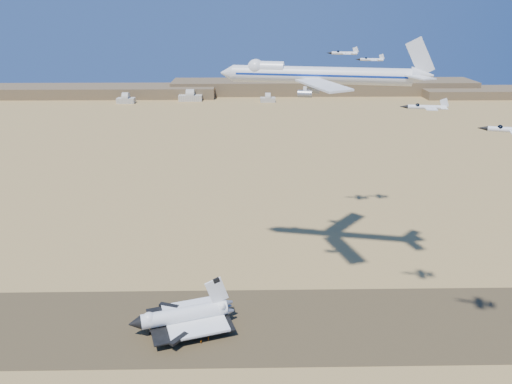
{
  "coord_description": "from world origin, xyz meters",
  "views": [
    {
      "loc": [
        13.04,
        -164.34,
        117.59
      ],
      "look_at": [
        16.23,
        8.0,
        52.53
      ],
      "focal_mm": 35.0,
      "sensor_mm": 36.0,
      "label": 1
    }
  ],
  "objects_px": {
    "carrier_747": "(314,75)",
    "chase_jet_e": "(371,59)",
    "chase_jet_d": "(344,53)",
    "crew_c": "(201,335)",
    "crew_b": "(201,342)",
    "chase_jet_a": "(426,107)",
    "crew_a": "(208,339)",
    "shuttle": "(184,316)",
    "chase_jet_b": "(511,130)"
  },
  "relations": [
    {
      "from": "crew_a",
      "to": "crew_b",
      "type": "bearing_deg",
      "value": 130.92
    },
    {
      "from": "shuttle",
      "to": "crew_c",
      "type": "distance_m",
      "value": 10.03
    },
    {
      "from": "carrier_747",
      "to": "chase_jet_a",
      "type": "distance_m",
      "value": 52.33
    },
    {
      "from": "crew_b",
      "to": "chase_jet_b",
      "type": "relative_size",
      "value": 0.1
    },
    {
      "from": "chase_jet_a",
      "to": "crew_a",
      "type": "bearing_deg",
      "value": -165.43
    },
    {
      "from": "chase_jet_d",
      "to": "chase_jet_e",
      "type": "xyz_separation_m",
      "value": [
        14.8,
        3.41,
        -3.53
      ]
    },
    {
      "from": "chase_jet_b",
      "to": "crew_a",
      "type": "bearing_deg",
      "value": -172.13
    },
    {
      "from": "shuttle",
      "to": "chase_jet_e",
      "type": "xyz_separation_m",
      "value": [
        88.17,
        97.3,
        85.88
      ]
    },
    {
      "from": "carrier_747",
      "to": "chase_jet_e",
      "type": "height_order",
      "value": "carrier_747"
    },
    {
      "from": "crew_a",
      "to": "crew_c",
      "type": "relative_size",
      "value": 1.01
    },
    {
      "from": "shuttle",
      "to": "chase_jet_e",
      "type": "height_order",
      "value": "chase_jet_e"
    },
    {
      "from": "shuttle",
      "to": "crew_b",
      "type": "xyz_separation_m",
      "value": [
        7.28,
        -9.69,
        -4.47
      ]
    },
    {
      "from": "chase_jet_e",
      "to": "chase_jet_d",
      "type": "bearing_deg",
      "value": -159.02
    },
    {
      "from": "crew_a",
      "to": "chase_jet_a",
      "type": "height_order",
      "value": "chase_jet_a"
    },
    {
      "from": "carrier_747",
      "to": "crew_c",
      "type": "height_order",
      "value": "carrier_747"
    },
    {
      "from": "crew_b",
      "to": "crew_c",
      "type": "distance_m",
      "value": 4.02
    },
    {
      "from": "crew_a",
      "to": "crew_c",
      "type": "height_order",
      "value": "crew_a"
    },
    {
      "from": "crew_a",
      "to": "crew_b",
      "type": "height_order",
      "value": "crew_a"
    },
    {
      "from": "carrier_747",
      "to": "chase_jet_d",
      "type": "bearing_deg",
      "value": 79.51
    },
    {
      "from": "shuttle",
      "to": "chase_jet_a",
      "type": "xyz_separation_m",
      "value": [
        83.77,
        -0.39,
        80.53
      ]
    },
    {
      "from": "shuttle",
      "to": "chase_jet_b",
      "type": "relative_size",
      "value": 2.49
    },
    {
      "from": "shuttle",
      "to": "chase_jet_d",
      "type": "height_order",
      "value": "chase_jet_d"
    },
    {
      "from": "crew_c",
      "to": "chase_jet_b",
      "type": "bearing_deg",
      "value": -133.25
    },
    {
      "from": "crew_c",
      "to": "chase_jet_a",
      "type": "relative_size",
      "value": 0.11
    },
    {
      "from": "crew_a",
      "to": "crew_c",
      "type": "distance_m",
      "value": 3.77
    },
    {
      "from": "crew_a",
      "to": "chase_jet_b",
      "type": "distance_m",
      "value": 123.95
    },
    {
      "from": "crew_b",
      "to": "chase_jet_a",
      "type": "relative_size",
      "value": 0.1
    },
    {
      "from": "crew_c",
      "to": "crew_a",
      "type": "bearing_deg",
      "value": -161.96
    },
    {
      "from": "carrier_747",
      "to": "chase_jet_e",
      "type": "xyz_separation_m",
      "value": [
        36.42,
        56.61,
        0.28
      ]
    },
    {
      "from": "chase_jet_e",
      "to": "crew_b",
      "type": "bearing_deg",
      "value": -119.09
    },
    {
      "from": "crew_a",
      "to": "chase_jet_b",
      "type": "bearing_deg",
      "value": -90.54
    },
    {
      "from": "crew_a",
      "to": "chase_jet_d",
      "type": "relative_size",
      "value": 0.11
    },
    {
      "from": "crew_b",
      "to": "chase_jet_d",
      "type": "height_order",
      "value": "chase_jet_d"
    },
    {
      "from": "carrier_747",
      "to": "crew_c",
      "type": "xyz_separation_m",
      "value": [
        -44.78,
        -46.39,
        -90.04
      ]
    },
    {
      "from": "crew_a",
      "to": "chase_jet_e",
      "type": "relative_size",
      "value": 0.12
    },
    {
      "from": "crew_c",
      "to": "chase_jet_e",
      "type": "height_order",
      "value": "chase_jet_e"
    },
    {
      "from": "chase_jet_b",
      "to": "chase_jet_e",
      "type": "height_order",
      "value": "chase_jet_e"
    },
    {
      "from": "shuttle",
      "to": "chase_jet_a",
      "type": "bearing_deg",
      "value": -17.57
    },
    {
      "from": "shuttle",
      "to": "carrier_747",
      "type": "distance_m",
      "value": 107.99
    },
    {
      "from": "crew_b",
      "to": "chase_jet_d",
      "type": "relative_size",
      "value": 0.1
    },
    {
      "from": "crew_a",
      "to": "chase_jet_b",
      "type": "xyz_separation_m",
      "value": [
        90.88,
        -15.57,
        82.84
      ]
    },
    {
      "from": "crew_b",
      "to": "chase_jet_e",
      "type": "distance_m",
      "value": 161.72
    },
    {
      "from": "chase_jet_d",
      "to": "chase_jet_e",
      "type": "distance_m",
      "value": 15.6
    },
    {
      "from": "shuttle",
      "to": "chase_jet_a",
      "type": "relative_size",
      "value": 2.61
    },
    {
      "from": "crew_a",
      "to": "chase_jet_d",
      "type": "xyz_separation_m",
      "value": [
        63.49,
        101.98,
        93.84
      ]
    },
    {
      "from": "carrier_747",
      "to": "crew_b",
      "type": "relative_size",
      "value": 52.85
    },
    {
      "from": "carrier_747",
      "to": "chase_jet_e",
      "type": "bearing_deg",
      "value": 68.87
    },
    {
      "from": "chase_jet_a",
      "to": "chase_jet_e",
      "type": "distance_m",
      "value": 97.94
    },
    {
      "from": "chase_jet_b",
      "to": "chase_jet_a",
      "type": "bearing_deg",
      "value": 143.73
    },
    {
      "from": "crew_c",
      "to": "crew_b",
      "type": "bearing_deg",
      "value": 152.0
    }
  ]
}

